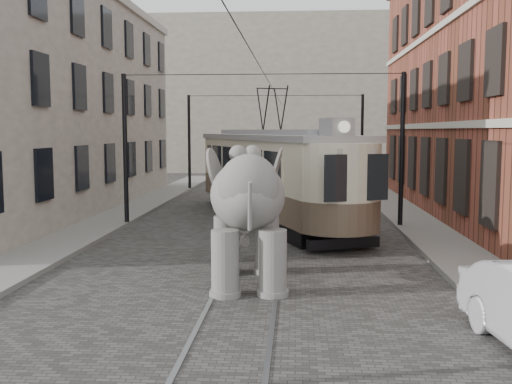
{
  "coord_description": "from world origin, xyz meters",
  "views": [
    {
      "loc": [
        1.17,
        -16.99,
        3.8
      ],
      "look_at": [
        0.06,
        -0.79,
        2.1
      ],
      "focal_mm": 41.45,
      "sensor_mm": 36.0,
      "label": 1
    }
  ],
  "objects": [
    {
      "name": "sidewalk_left",
      "position": [
        -6.5,
        0.0,
        0.07
      ],
      "size": [
        2.0,
        60.0,
        0.15
      ],
      "primitive_type": "cube",
      "color": "slate",
      "rests_on": "ground"
    },
    {
      "name": "distant_block",
      "position": [
        0.0,
        40.0,
        7.0
      ],
      "size": [
        28.0,
        10.0,
        14.0
      ],
      "primitive_type": "cube",
      "color": "gray",
      "rests_on": "ground"
    },
    {
      "name": "tram",
      "position": [
        0.14,
        7.79,
        2.79
      ],
      "size": [
        7.87,
        14.15,
        5.58
      ],
      "primitive_type": null,
      "rotation": [
        0.0,
        0.0,
        0.38
      ],
      "color": "beige",
      "rests_on": "ground"
    },
    {
      "name": "ground",
      "position": [
        0.0,
        0.0,
        0.0
      ],
      "size": [
        120.0,
        120.0,
        0.0
      ],
      "primitive_type": "plane",
      "color": "#474441"
    },
    {
      "name": "sidewalk_right",
      "position": [
        6.0,
        0.0,
        0.07
      ],
      "size": [
        2.0,
        60.0,
        0.15
      ],
      "primitive_type": "cube",
      "color": "slate",
      "rests_on": "ground"
    },
    {
      "name": "catenary",
      "position": [
        -0.2,
        5.0,
        3.0
      ],
      "size": [
        11.0,
        30.2,
        6.0
      ],
      "primitive_type": null,
      "color": "black",
      "rests_on": "ground"
    },
    {
      "name": "stucco_building",
      "position": [
        -11.0,
        10.0,
        5.0
      ],
      "size": [
        7.0,
        24.0,
        10.0
      ],
      "primitive_type": "cube",
      "color": "gray",
      "rests_on": "ground"
    },
    {
      "name": "elephant",
      "position": [
        -0.02,
        -2.67,
        1.71
      ],
      "size": [
        3.69,
        5.9,
        3.42
      ],
      "primitive_type": null,
      "rotation": [
        0.0,
        0.0,
        0.11
      ],
      "color": "slate",
      "rests_on": "ground"
    },
    {
      "name": "tram_rails",
      "position": [
        0.0,
        0.0,
        0.01
      ],
      "size": [
        1.54,
        80.0,
        0.02
      ],
      "primitive_type": null,
      "color": "slate",
      "rests_on": "ground"
    }
  ]
}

